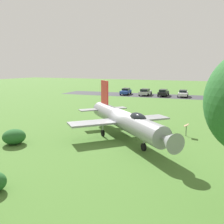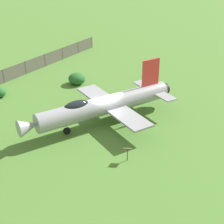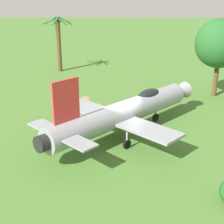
{
  "view_description": "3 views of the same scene",
  "coord_description": "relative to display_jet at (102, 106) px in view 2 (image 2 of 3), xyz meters",
  "views": [
    {
      "loc": [
        19.82,
        8.01,
        6.26
      ],
      "look_at": [
        1.03,
        -0.62,
        2.49
      ],
      "focal_mm": 39.64,
      "sensor_mm": 36.0,
      "label": 1
    },
    {
      "loc": [
        -7.13,
        24.91,
        14.51
      ],
      "look_at": [
        -0.8,
        0.89,
        1.57
      ],
      "focal_mm": 54.71,
      "sensor_mm": 36.0,
      "label": 2
    },
    {
      "loc": [
        -0.27,
        -20.29,
        9.44
      ],
      "look_at": [
        -0.74,
        0.13,
        1.69
      ],
      "focal_mm": 51.89,
      "sensor_mm": 36.0,
      "label": 3
    }
  ],
  "objects": [
    {
      "name": "shrub_by_tree",
      "position": [
        5.11,
        -7.77,
        -1.09
      ],
      "size": [
        1.86,
        1.84,
        1.24
      ],
      "color": "#235B26",
      "rests_on": "ground_plane"
    },
    {
      "name": "info_plaque",
      "position": [
        -3.29,
        4.75,
        -0.86
      ],
      "size": [
        0.65,
        0.48,
        1.14
      ],
      "color": "#333333",
      "rests_on": "ground_plane"
    },
    {
      "name": "display_jet",
      "position": [
        0.0,
        0.0,
        0.0
      ],
      "size": [
        11.49,
        11.94,
        4.89
      ],
      "rotation": [
        0.0,
        0.0,
        0.82
      ],
      "color": "gray",
      "rests_on": "ground_plane"
    },
    {
      "name": "shrub_near_fence",
      "position": [
        11.42,
        -2.62,
        -1.21
      ],
      "size": [
        1.17,
        1.28,
        1.0
      ],
      "color": "#235B26",
      "rests_on": "ground_plane"
    },
    {
      "name": "ground_plane",
      "position": [
        -0.25,
        -0.26,
        -1.71
      ],
      "size": [
        200.0,
        200.0,
        0.0
      ],
      "primitive_type": "plane",
      "color": "#47722D"
    }
  ]
}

